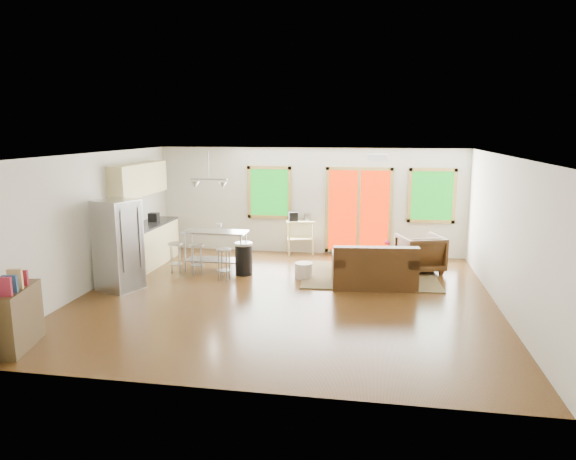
% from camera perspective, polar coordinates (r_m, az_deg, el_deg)
% --- Properties ---
extents(floor, '(7.50, 7.00, 0.02)m').
position_cam_1_polar(floor, '(9.54, -0.30, -7.50)').
color(floor, '#37200C').
rests_on(floor, ground).
extents(ceiling, '(7.50, 7.00, 0.02)m').
position_cam_1_polar(ceiling, '(9.05, -0.32, 8.43)').
color(ceiling, silver).
rests_on(ceiling, ground).
extents(back_wall, '(7.50, 0.02, 2.60)m').
position_cam_1_polar(back_wall, '(12.63, 2.42, 3.23)').
color(back_wall, beige).
rests_on(back_wall, ground).
extents(left_wall, '(0.02, 7.00, 2.60)m').
position_cam_1_polar(left_wall, '(10.51, -20.96, 0.88)').
color(left_wall, beige).
rests_on(left_wall, ground).
extents(right_wall, '(0.02, 7.00, 2.60)m').
position_cam_1_polar(right_wall, '(9.34, 23.07, -0.49)').
color(right_wall, beige).
rests_on(right_wall, ground).
extents(front_wall, '(7.50, 0.02, 2.60)m').
position_cam_1_polar(front_wall, '(5.87, -6.21, -6.15)').
color(front_wall, beige).
rests_on(front_wall, ground).
extents(window_left, '(1.10, 0.05, 1.30)m').
position_cam_1_polar(window_left, '(12.71, -2.09, 4.19)').
color(window_left, '#0B540F').
rests_on(window_left, back_wall).
extents(french_doors, '(1.60, 0.05, 2.10)m').
position_cam_1_polar(french_doors, '(12.52, 7.84, 2.14)').
color(french_doors, '#AC1800').
rests_on(french_doors, back_wall).
extents(window_right, '(1.10, 0.05, 1.30)m').
position_cam_1_polar(window_right, '(12.53, 15.70, 3.68)').
color(window_right, '#0B540F').
rests_on(window_right, back_wall).
extents(rug, '(2.87, 2.27, 0.03)m').
position_cam_1_polar(rug, '(10.97, 9.03, -5.00)').
color(rug, '#385230').
rests_on(rug, floor).
extents(loveseat, '(1.70, 1.09, 0.86)m').
position_cam_1_polar(loveseat, '(10.22, 9.51, -4.33)').
color(loveseat, black).
rests_on(loveseat, floor).
extents(coffee_table, '(1.12, 0.72, 0.43)m').
position_cam_1_polar(coffee_table, '(10.92, 10.01, -3.16)').
color(coffee_table, '#372813').
rests_on(coffee_table, floor).
extents(armchair, '(1.09, 1.05, 0.89)m').
position_cam_1_polar(armchair, '(11.44, 14.46, -2.31)').
color(armchair, black).
rests_on(armchair, floor).
extents(ottoman, '(0.64, 0.64, 0.39)m').
position_cam_1_polar(ottoman, '(11.40, 7.19, -3.38)').
color(ottoman, black).
rests_on(ottoman, floor).
extents(pouf, '(0.47, 0.47, 0.32)m').
position_cam_1_polar(pouf, '(10.65, 1.74, -4.52)').
color(pouf, beige).
rests_on(pouf, floor).
extents(vase, '(0.22, 0.22, 0.31)m').
position_cam_1_polar(vase, '(11.18, 10.96, -2.11)').
color(vase, silver).
rests_on(vase, coffee_table).
extents(book, '(0.21, 0.05, 0.29)m').
position_cam_1_polar(book, '(10.99, 11.44, -2.20)').
color(book, maroon).
rests_on(book, coffee_table).
extents(cabinets, '(0.64, 2.24, 2.30)m').
position_cam_1_polar(cabinets, '(11.93, -15.60, 0.54)').
color(cabinets, tan).
rests_on(cabinets, floor).
extents(refrigerator, '(0.89, 0.88, 1.74)m').
position_cam_1_polar(refrigerator, '(10.28, -18.31, -1.61)').
color(refrigerator, '#B7BABC').
rests_on(refrigerator, floor).
extents(island, '(1.38, 0.56, 0.87)m').
position_cam_1_polar(island, '(11.26, -8.06, -1.46)').
color(island, '#B7BABC').
rests_on(island, floor).
extents(cup, '(0.14, 0.13, 0.12)m').
position_cam_1_polar(cup, '(11.16, -7.66, 0.58)').
color(cup, silver).
rests_on(cup, island).
extents(bar_stool_a, '(0.37, 0.37, 0.66)m').
position_cam_1_polar(bar_stool_a, '(11.23, -12.41, -2.25)').
color(bar_stool_a, '#B7BABC').
rests_on(bar_stool_a, floor).
extents(bar_stool_b, '(0.40, 0.40, 0.65)m').
position_cam_1_polar(bar_stool_b, '(11.03, -10.10, -2.40)').
color(bar_stool_b, '#B7BABC').
rests_on(bar_stool_b, floor).
extents(bar_stool_c, '(0.33, 0.33, 0.65)m').
position_cam_1_polar(bar_stool_c, '(10.53, -7.13, -2.97)').
color(bar_stool_c, '#B7BABC').
rests_on(bar_stool_c, floor).
extents(trash_can, '(0.46, 0.46, 0.69)m').
position_cam_1_polar(trash_can, '(10.91, -4.94, -3.16)').
color(trash_can, black).
rests_on(trash_can, floor).
extents(kitchen_cart, '(0.78, 0.61, 1.05)m').
position_cam_1_polar(kitchen_cart, '(12.59, 1.27, 0.53)').
color(kitchen_cart, tan).
rests_on(kitchen_cart, floor).
extents(bookshelf, '(0.59, 1.04, 1.15)m').
position_cam_1_polar(bookshelf, '(8.22, -28.04, -8.57)').
color(bookshelf, '#372813').
rests_on(bookshelf, floor).
extents(ceiling_flush, '(0.35, 0.35, 0.12)m').
position_cam_1_polar(ceiling_flush, '(9.52, 9.94, 7.92)').
color(ceiling_flush, white).
rests_on(ceiling_flush, ceiling).
extents(pendant_light, '(0.80, 0.18, 0.79)m').
position_cam_1_polar(pendant_light, '(11.02, -8.78, 5.07)').
color(pendant_light, gray).
rests_on(pendant_light, ceiling).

